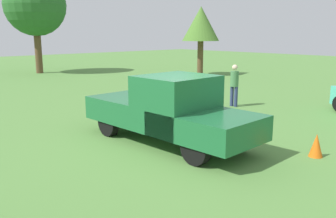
{
  "coord_description": "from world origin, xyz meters",
  "views": [
    {
      "loc": [
        6.64,
        -6.35,
        2.84
      ],
      "look_at": [
        -0.15,
        -0.07,
        0.9
      ],
      "focal_mm": 38.83,
      "sensor_mm": 36.0,
      "label": 1
    }
  ],
  "objects_px": {
    "pickup_truck": "(172,109)",
    "tree_back_right": "(35,6)",
    "person_bystander": "(234,83)",
    "tree_back_left": "(201,25)",
    "traffic_cone": "(316,145)"
  },
  "relations": [
    {
      "from": "pickup_truck",
      "to": "tree_back_right",
      "type": "xyz_separation_m",
      "value": [
        -18.88,
        4.71,
        3.79
      ]
    },
    {
      "from": "person_bystander",
      "to": "traffic_cone",
      "type": "bearing_deg",
      "value": 56.59
    },
    {
      "from": "pickup_truck",
      "to": "traffic_cone",
      "type": "distance_m",
      "value": 3.59
    },
    {
      "from": "pickup_truck",
      "to": "tree_back_left",
      "type": "xyz_separation_m",
      "value": [
        -10.17,
        12.28,
        2.47
      ]
    },
    {
      "from": "traffic_cone",
      "to": "tree_back_right",
      "type": "bearing_deg",
      "value": 172.32
    },
    {
      "from": "tree_back_right",
      "to": "tree_back_left",
      "type": "bearing_deg",
      "value": 40.97
    },
    {
      "from": "tree_back_left",
      "to": "traffic_cone",
      "type": "relative_size",
      "value": 8.33
    },
    {
      "from": "pickup_truck",
      "to": "traffic_cone",
      "type": "height_order",
      "value": "pickup_truck"
    },
    {
      "from": "tree_back_left",
      "to": "traffic_cone",
      "type": "xyz_separation_m",
      "value": [
        13.23,
        -10.53,
        -3.12
      ]
    },
    {
      "from": "pickup_truck",
      "to": "tree_back_right",
      "type": "bearing_deg",
      "value": -15.79
    },
    {
      "from": "pickup_truck",
      "to": "tree_back_left",
      "type": "relative_size",
      "value": 1.12
    },
    {
      "from": "pickup_truck",
      "to": "person_bystander",
      "type": "distance_m",
      "value": 5.51
    },
    {
      "from": "tree_back_left",
      "to": "pickup_truck",
      "type": "bearing_deg",
      "value": -50.39
    },
    {
      "from": "person_bystander",
      "to": "tree_back_right",
      "type": "height_order",
      "value": "tree_back_right"
    },
    {
      "from": "tree_back_left",
      "to": "tree_back_right",
      "type": "relative_size",
      "value": 0.67
    }
  ]
}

